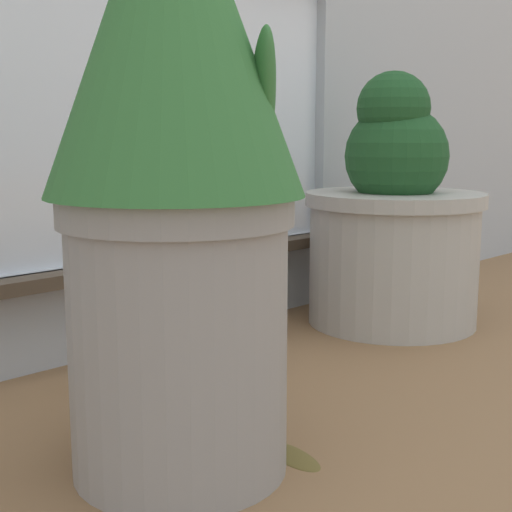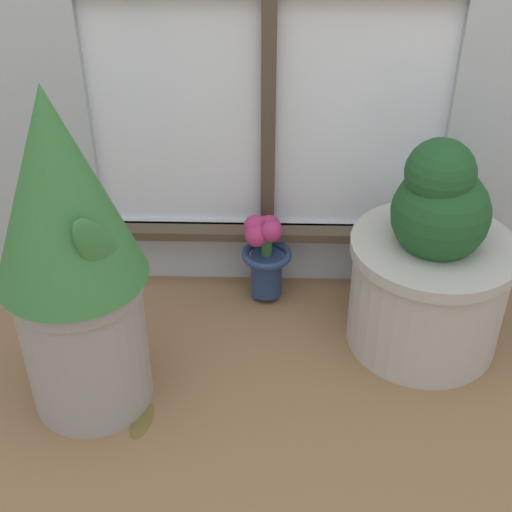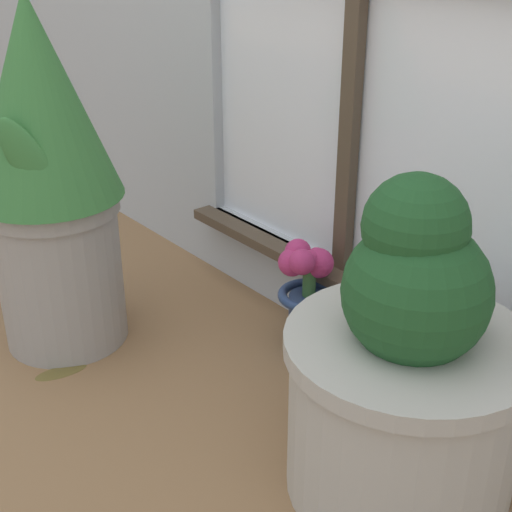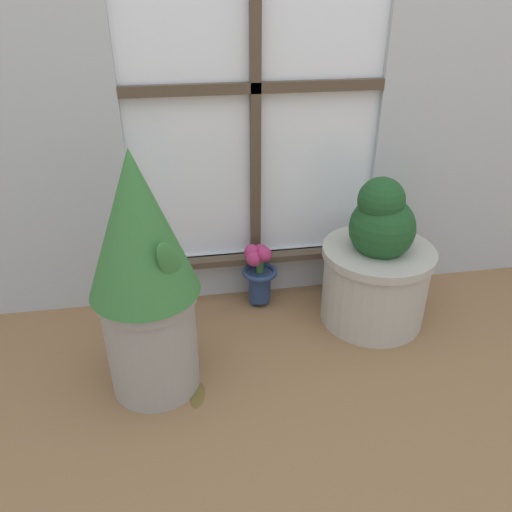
# 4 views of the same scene
# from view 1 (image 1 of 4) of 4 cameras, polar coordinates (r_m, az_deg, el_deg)

# --- Properties ---
(ground_plane) EXTENTS (10.00, 10.00, 0.00)m
(ground_plane) POSITION_cam_1_polar(r_m,az_deg,el_deg) (1.13, 15.19, -12.19)
(ground_plane) COLOR olive
(potted_plant_left) EXTENTS (0.31, 0.31, 0.75)m
(potted_plant_left) POSITION_cam_1_polar(r_m,az_deg,el_deg) (0.85, -6.45, 8.57)
(potted_plant_left) COLOR #9E9993
(potted_plant_left) RESTS_ON ground_plane
(potted_plant_right) EXTENTS (0.39, 0.39, 0.55)m
(potted_plant_right) POSITION_cam_1_polar(r_m,az_deg,el_deg) (1.59, 10.95, 2.48)
(potted_plant_right) COLOR #B7B2A8
(potted_plant_right) RESTS_ON ground_plane
(flower_vase) EXTENTS (0.13, 0.13, 0.26)m
(flower_vase) POSITION_cam_1_polar(r_m,az_deg,el_deg) (1.41, -3.66, -1.19)
(flower_vase) COLOR navy
(flower_vase) RESTS_ON ground_plane
(fallen_leaf) EXTENTS (0.06, 0.12, 0.01)m
(fallen_leaf) POSITION_cam_1_polar(r_m,az_deg,el_deg) (0.97, 2.79, -15.46)
(fallen_leaf) COLOR brown
(fallen_leaf) RESTS_ON ground_plane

